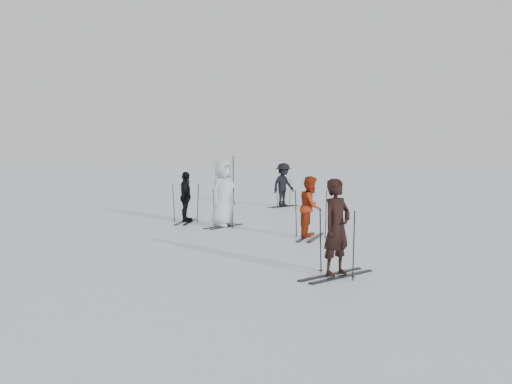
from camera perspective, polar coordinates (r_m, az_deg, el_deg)
ground at (r=15.53m, az=-1.22°, el=-3.93°), size 120.00×120.00×0.00m
skier_near_dark at (r=9.91m, az=8.08°, el=-3.64°), size 0.64×0.72×1.66m
skier_red at (r=14.30m, az=5.51°, el=-1.57°), size 0.59×0.75×1.52m
skier_grey at (r=16.37m, az=-3.30°, el=-0.19°), size 0.82×1.05×1.89m
skier_uphill_left at (r=17.51m, az=-7.05°, el=-0.55°), size 0.57×0.95×1.52m
skier_uphill_far at (r=22.41m, az=2.76°, el=0.67°), size 1.04×1.25×1.69m
skis_near_dark at (r=9.95m, az=8.07°, el=-4.94°), size 1.87×1.57×1.21m
skis_red at (r=14.31m, az=5.51°, el=-2.10°), size 1.73×0.94×1.25m
skis_grey at (r=16.40m, az=-3.29°, el=-1.54°), size 1.69×1.17×1.12m
skis_uphill_left at (r=17.53m, az=-7.04°, el=-1.03°), size 1.85×1.26×1.23m
skis_uphill_far at (r=22.43m, az=2.76°, el=-0.05°), size 1.73×1.39×1.12m
piste_marker at (r=26.45m, az=-2.29°, el=1.48°), size 0.05×0.05×1.96m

